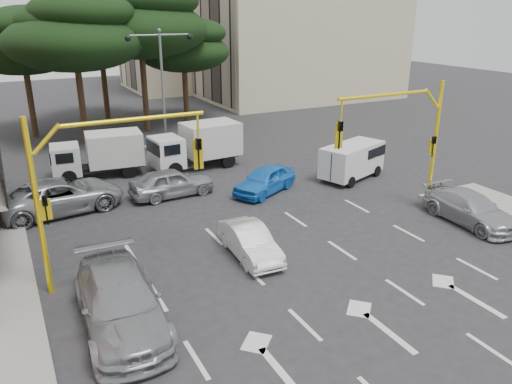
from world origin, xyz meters
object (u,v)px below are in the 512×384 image
at_px(box_truck_a, 99,155).
at_px(box_truck_b, 196,146).
at_px(car_blue_compact, 265,180).
at_px(car_silver_cross_b, 172,182).
at_px(car_silver_parked, 471,209).
at_px(car_silver_wagon, 120,302).
at_px(signal_mast_right, 408,131).
at_px(car_white_hatch, 250,242).
at_px(car_silver_cross_a, 61,196).
at_px(street_lamp_center, 162,71).
at_px(van_white, 352,161).
at_px(signal_mast_left, 93,176).

relative_size(box_truck_a, box_truck_b, 0.94).
bearing_deg(car_blue_compact, car_silver_cross_b, -138.15).
xyz_separation_m(car_silver_parked, box_truck_a, (-13.29, 14.39, 0.56)).
bearing_deg(car_silver_wagon, box_truck_a, 84.10).
xyz_separation_m(signal_mast_right, car_white_hatch, (-8.26, -0.74, -3.27)).
bearing_deg(car_silver_cross_b, box_truck_b, -38.79).
relative_size(car_silver_wagon, car_silver_cross_a, 0.99).
distance_m(signal_mast_right, box_truck_a, 16.77).
height_order(street_lamp_center, car_blue_compact, street_lamp_center).
xyz_separation_m(car_blue_compact, car_silver_cross_b, (-4.45, 1.70, 0.04)).
bearing_deg(car_silver_cross_b, van_white, -103.95).
bearing_deg(street_lamp_center, car_silver_wagon, -112.12).
height_order(box_truck_a, box_truck_b, box_truck_b).
height_order(car_silver_cross_b, box_truck_b, box_truck_b).
relative_size(car_white_hatch, car_silver_cross_a, 0.65).
bearing_deg(car_silver_cross_a, box_truck_a, -37.68).
height_order(car_blue_compact, car_silver_cross_a, car_silver_cross_a).
distance_m(car_white_hatch, car_silver_parked, 10.29).
bearing_deg(car_silver_wagon, car_silver_cross_b, 66.66).
relative_size(car_white_hatch, box_truck_b, 0.69).
distance_m(car_blue_compact, box_truck_a, 9.75).
bearing_deg(car_silver_parked, box_truck_a, 135.73).
bearing_deg(van_white, box_truck_a, -138.37).
distance_m(street_lamp_center, car_white_hatch, 15.59).
bearing_deg(car_white_hatch, car_silver_cross_b, 96.86).
bearing_deg(signal_mast_right, van_white, 78.10).
xyz_separation_m(signal_mast_left, car_blue_compact, (9.27, 5.31, -3.20)).
height_order(signal_mast_left, box_truck_a, signal_mast_left).
bearing_deg(car_blue_compact, car_silver_wagon, -75.77).
distance_m(street_lamp_center, car_blue_compact, 10.21).
relative_size(car_blue_compact, van_white, 1.01).
height_order(car_silver_wagon, box_truck_b, box_truck_b).
relative_size(car_blue_compact, box_truck_a, 0.80).
height_order(car_silver_parked, van_white, van_white).
bearing_deg(car_blue_compact, car_white_hatch, -60.21).
distance_m(car_silver_wagon, box_truck_b, 16.00).
relative_size(car_silver_cross_a, box_truck_b, 1.06).
height_order(car_blue_compact, box_truck_a, box_truck_a).
distance_m(car_silver_cross_b, box_truck_b, 4.94).
height_order(signal_mast_right, car_silver_cross_b, signal_mast_right).
distance_m(signal_mast_left, car_silver_wagon, 4.28).
height_order(car_white_hatch, car_silver_cross_b, car_silver_cross_b).
xyz_separation_m(street_lamp_center, car_white_hatch, (-1.46, -14.75, -4.81)).
relative_size(street_lamp_center, car_white_hatch, 2.09).
height_order(car_silver_cross_b, box_truck_a, box_truck_a).
relative_size(car_silver_wagon, car_silver_cross_b, 1.32).
distance_m(car_blue_compact, box_truck_b, 5.92).
xyz_separation_m(signal_mast_left, box_truck_b, (7.70, 10.98, -2.56)).
relative_size(signal_mast_right, van_white, 1.50).
height_order(street_lamp_center, box_truck_a, street_lamp_center).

